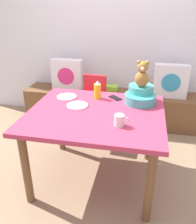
% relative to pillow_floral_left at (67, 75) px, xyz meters
% --- Properties ---
extents(ground_plane, '(8.00, 8.00, 0.00)m').
position_rel_pillow_floral_left_xyz_m(ground_plane, '(0.68, -1.24, -0.68)').
color(ground_plane, '#8C7256').
extents(back_wall, '(4.40, 0.10, 2.60)m').
position_rel_pillow_floral_left_xyz_m(back_wall, '(0.68, 0.29, 0.62)').
color(back_wall, silver).
rests_on(back_wall, ground_plane).
extents(window_bench, '(2.60, 0.44, 0.46)m').
position_rel_pillow_floral_left_xyz_m(window_bench, '(0.68, 0.02, -0.45)').
color(window_bench, brown).
rests_on(window_bench, ground_plane).
extents(pillow_floral_left, '(0.44, 0.15, 0.44)m').
position_rel_pillow_floral_left_xyz_m(pillow_floral_left, '(0.00, 0.00, 0.00)').
color(pillow_floral_left, silver).
rests_on(pillow_floral_left, window_bench).
extents(pillow_floral_right, '(0.44, 0.15, 0.44)m').
position_rel_pillow_floral_left_xyz_m(pillow_floral_right, '(1.42, 0.00, 0.00)').
color(pillow_floral_right, silver).
rests_on(pillow_floral_right, window_bench).
extents(book_stack, '(0.20, 0.14, 0.09)m').
position_rel_pillow_floral_left_xyz_m(book_stack, '(0.62, 0.02, -0.17)').
color(book_stack, '#8ACB33').
rests_on(book_stack, window_bench).
extents(dining_table, '(1.20, 1.03, 0.74)m').
position_rel_pillow_floral_left_xyz_m(dining_table, '(0.68, -1.24, -0.04)').
color(dining_table, '#B73351').
rests_on(dining_table, ground_plane).
extents(highchair, '(0.35, 0.47, 0.79)m').
position_rel_pillow_floral_left_xyz_m(highchair, '(0.45, -0.42, -0.16)').
color(highchair, red).
rests_on(highchair, ground_plane).
extents(infant_seat_teal, '(0.30, 0.33, 0.16)m').
position_rel_pillow_floral_left_xyz_m(infant_seat_teal, '(1.06, -0.95, 0.13)').
color(infant_seat_teal, teal).
rests_on(infant_seat_teal, dining_table).
extents(teddy_bear, '(0.13, 0.12, 0.25)m').
position_rel_pillow_floral_left_xyz_m(teddy_bear, '(1.06, -0.95, 0.34)').
color(teddy_bear, olive).
rests_on(teddy_bear, infant_seat_teal).
extents(ketchup_bottle, '(0.07, 0.07, 0.18)m').
position_rel_pillow_floral_left_xyz_m(ketchup_bottle, '(0.63, -0.93, 0.15)').
color(ketchup_bottle, gold).
rests_on(ketchup_bottle, dining_table).
extents(coffee_mug, '(0.12, 0.08, 0.09)m').
position_rel_pillow_floral_left_xyz_m(coffee_mug, '(0.92, -1.46, 0.11)').
color(coffee_mug, silver).
rests_on(coffee_mug, dining_table).
extents(dinner_plate_near, '(0.20, 0.20, 0.01)m').
position_rel_pillow_floral_left_xyz_m(dinner_plate_near, '(0.32, -0.97, 0.07)').
color(dinner_plate_near, white).
rests_on(dinner_plate_near, dining_table).
extents(dinner_plate_far, '(0.20, 0.20, 0.01)m').
position_rel_pillow_floral_left_xyz_m(dinner_plate_far, '(0.49, -1.16, 0.07)').
color(dinner_plate_far, white).
rests_on(dinner_plate_far, dining_table).
extents(cell_phone, '(0.15, 0.15, 0.01)m').
position_rel_pillow_floral_left_xyz_m(cell_phone, '(0.81, -0.89, 0.06)').
color(cell_phone, black).
rests_on(cell_phone, dining_table).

